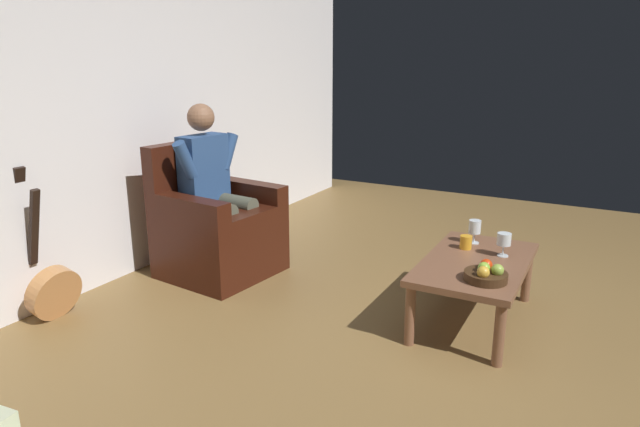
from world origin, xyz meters
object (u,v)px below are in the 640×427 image
object	(u,v)px
armchair	(216,229)
coffee_table	(475,269)
person_seated	(215,184)
wine_glass_near	(475,228)
fruit_bowl	(486,274)
wine_glass_far	(504,241)
candle_jar	(466,242)
guitar	(52,287)

from	to	relation	value
armchair	coffee_table	distance (m)	1.95
person_seated	wine_glass_near	bearing A→B (deg)	109.46
armchair	coffee_table	size ratio (longest dim) A/B	0.94
fruit_bowl	armchair	bearing A→B (deg)	-95.34
person_seated	fruit_bowl	size ratio (longest dim) A/B	5.34
armchair	wine_glass_far	xyz separation A→B (m)	(-0.26, 2.07, 0.16)
wine_glass_near	fruit_bowl	distance (m)	0.67
armchair	candle_jar	size ratio (longest dim) A/B	11.33
armchair	wine_glass_near	distance (m)	1.91
armchair	wine_glass_near	size ratio (longest dim) A/B	6.26
armchair	guitar	distance (m)	1.21
coffee_table	guitar	xyz separation A→B (m)	(1.24, -2.36, -0.14)
guitar	wine_glass_far	world-z (taller)	guitar
coffee_table	guitar	bearing A→B (deg)	-62.36
person_seated	wine_glass_far	world-z (taller)	person_seated
person_seated	candle_jar	bearing A→B (deg)	105.35
person_seated	wine_glass_far	bearing A→B (deg)	103.47
guitar	wine_glass_near	world-z (taller)	guitar
guitar	wine_glass_far	size ratio (longest dim) A/B	6.48
person_seated	wine_glass_far	xyz separation A→B (m)	(-0.27, 2.06, -0.19)
wine_glass_far	candle_jar	distance (m)	0.25
person_seated	fruit_bowl	bearing A→B (deg)	90.80
guitar	wine_glass_near	size ratio (longest dim) A/B	6.12
armchair	guitar	world-z (taller)	armchair
coffee_table	candle_jar	bearing A→B (deg)	-148.79
coffee_table	wine_glass_near	distance (m)	0.38
candle_jar	coffee_table	bearing A→B (deg)	31.21
candle_jar	wine_glass_near	bearing A→B (deg)	172.28
candle_jar	fruit_bowl	bearing A→B (deg)	26.34
guitar	fruit_bowl	distance (m)	2.67
armchair	fruit_bowl	world-z (taller)	armchair
armchair	coffee_table	world-z (taller)	armchair
fruit_bowl	candle_jar	size ratio (longest dim) A/B	2.74
person_seated	coffee_table	distance (m)	1.97
person_seated	candle_jar	world-z (taller)	person_seated
armchair	wine_glass_far	size ratio (longest dim) A/B	6.63
person_seated	fruit_bowl	distance (m)	2.09
armchair	guitar	bearing A→B (deg)	-14.16
wine_glass_far	candle_jar	xyz separation A→B (m)	(-0.03, -0.24, -0.06)
guitar	candle_jar	size ratio (longest dim) A/B	11.08
wine_glass_near	fruit_bowl	bearing A→B (deg)	19.51
armchair	person_seated	world-z (taller)	person_seated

